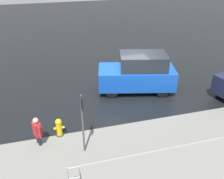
% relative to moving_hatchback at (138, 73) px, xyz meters
% --- Properties ---
extents(ground_plane, '(60.00, 60.00, 0.00)m').
position_rel_moving_hatchback_xyz_m(ground_plane, '(0.54, 0.15, -1.03)').
color(ground_plane, black).
extents(kerb_strip, '(24.00, 3.20, 0.04)m').
position_rel_moving_hatchback_xyz_m(kerb_strip, '(0.54, 4.35, -1.01)').
color(kerb_strip, slate).
rests_on(kerb_strip, ground).
extents(moving_hatchback, '(4.20, 2.60, 2.06)m').
position_rel_moving_hatchback_xyz_m(moving_hatchback, '(0.00, 0.00, 0.00)').
color(moving_hatchback, blue).
rests_on(moving_hatchback, ground).
extents(fire_hydrant, '(0.42, 0.31, 0.80)m').
position_rel_moving_hatchback_xyz_m(fire_hydrant, '(4.34, 2.76, -0.63)').
color(fire_hydrant, gold).
rests_on(fire_hydrant, ground).
extents(pedestrian, '(0.36, 0.54, 1.22)m').
position_rel_moving_hatchback_xyz_m(pedestrian, '(5.14, 3.07, -0.34)').
color(pedestrian, '#B2262D').
rests_on(pedestrian, ground).
extents(metal_railing, '(9.42, 0.04, 1.05)m').
position_rel_moving_hatchback_xyz_m(metal_railing, '(-0.39, 5.61, -0.29)').
color(metal_railing, '#B7BABF').
rests_on(metal_railing, ground).
extents(sign_post, '(0.07, 0.44, 2.40)m').
position_rel_moving_hatchback_xyz_m(sign_post, '(3.54, 3.91, 0.55)').
color(sign_post, '#4C4C51').
rests_on(sign_post, ground).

